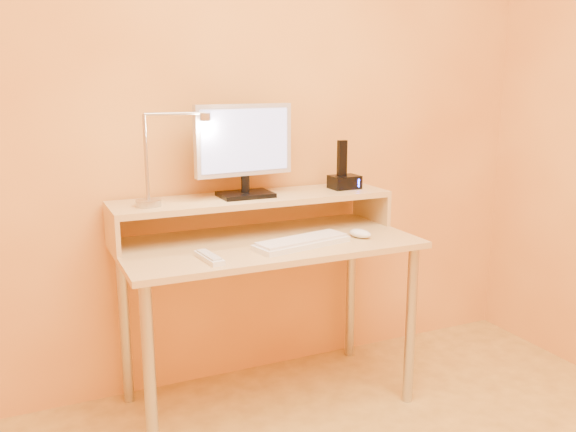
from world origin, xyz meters
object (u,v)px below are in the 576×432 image
lamp_base (148,203)px  remote_control (209,258)px  phone_dock (344,182)px  mouse (360,233)px  monitor_panel (244,140)px  keyboard (302,243)px

lamp_base → remote_control: bearing=-62.4°
phone_dock → mouse: (-0.07, -0.27, -0.17)m
monitor_panel → phone_dock: 0.52m
monitor_panel → remote_control: size_ratio=2.42×
mouse → lamp_base: bearing=143.0°
lamp_base → keyboard: 0.62m
keyboard → mouse: 0.28m
keyboard → remote_control: 0.39m
keyboard → mouse: bearing=-8.4°
monitor_panel → remote_control: bearing=-134.5°
keyboard → lamp_base: bearing=143.3°
monitor_panel → remote_control: monitor_panel is taller
phone_dock → keyboard: phone_dock is taller
lamp_base → mouse: (0.82, -0.24, -0.15)m
mouse → keyboard: bearing=162.4°
phone_dock → mouse: size_ratio=1.24×
monitor_panel → keyboard: 0.50m
lamp_base → mouse: size_ratio=0.95×
monitor_panel → mouse: (0.41, -0.28, -0.38)m
remote_control → mouse: bearing=-1.6°
lamp_base → monitor_panel: bearing=5.5°
keyboard → remote_control: bearing=173.6°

